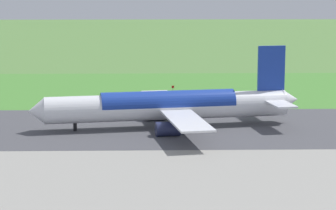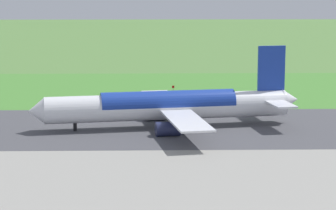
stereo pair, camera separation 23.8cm
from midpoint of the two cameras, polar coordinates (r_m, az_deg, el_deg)
ground_plane at (r=135.48m, az=1.98°, el=-1.86°), size 800.00×800.00×0.00m
runway_asphalt at (r=135.48m, az=1.98°, el=-1.85°), size 600.00×37.88×0.06m
grass_verge_foreground at (r=175.85m, az=1.20°, el=0.94°), size 600.00×80.00×0.04m
airliner_main at (r=134.52m, az=0.11°, el=-0.06°), size 53.98×44.39×15.88m
no_stopping_sign at (r=170.66m, az=0.37°, el=1.23°), size 0.60×0.10×2.91m
traffic_cone_orange at (r=176.13m, az=-1.68°, el=1.03°), size 0.40×0.40×0.55m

